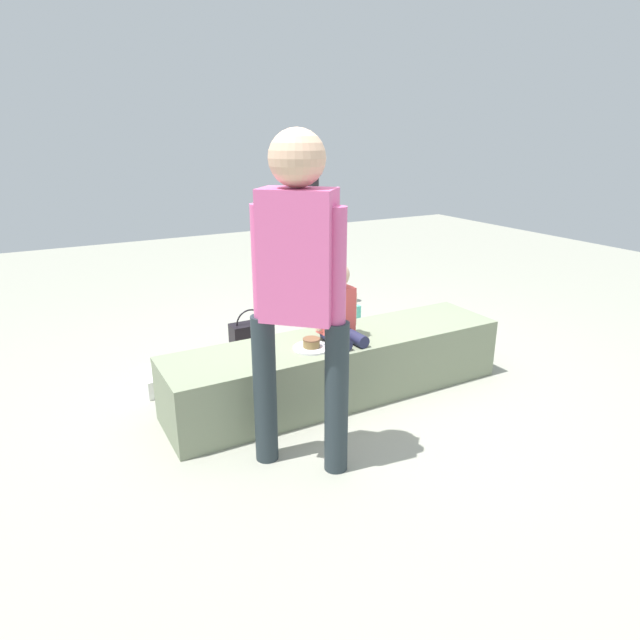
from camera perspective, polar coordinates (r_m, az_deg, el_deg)
name	(u,v)px	position (r m, az deg, el deg)	size (l,w,h in m)	color
ground_plane	(338,395)	(3.53, 1.95, -7.86)	(12.00, 12.00, 0.00)	gray
concrete_ledge	(339,367)	(3.45, 1.99, -4.94)	(2.20, 0.51, 0.39)	gray
child_seated	(338,306)	(3.28, 1.86, 1.48)	(0.28, 0.32, 0.48)	#252748
adult_standing	(299,278)	(2.46, -2.28, 4.46)	(0.38, 0.37, 1.63)	#263136
cake_plate	(312,345)	(3.19, -0.90, -2.69)	(0.22, 0.22, 0.07)	white
gift_bag	(346,320)	(4.50, 2.74, -0.02)	(0.23, 0.10, 0.29)	#59C6B2
railing_post	(313,256)	(5.17, -0.73, 6.73)	(0.36, 0.36, 1.27)	black
water_bottle_near_gift	(385,331)	(4.35, 6.84, -1.21)	(0.06, 0.06, 0.22)	silver
party_cup_red	(303,317)	(4.78, -1.76, 0.27)	(0.07, 0.07, 0.12)	red
cake_box_white	(163,378)	(3.76, -16.22, -5.89)	(0.32, 0.29, 0.12)	white
handbag_black_leather	(251,338)	(4.14, -7.31, -1.87)	(0.30, 0.15, 0.36)	black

